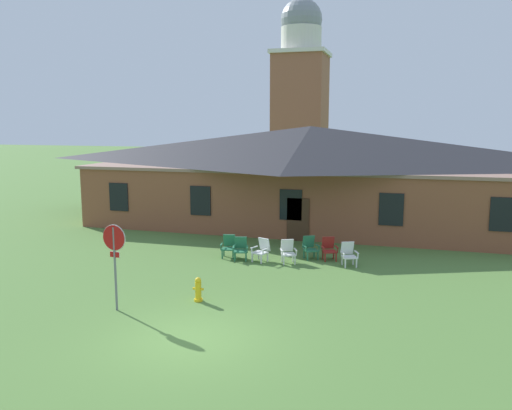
{
  "coord_description": "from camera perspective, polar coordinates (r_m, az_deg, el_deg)",
  "views": [
    {
      "loc": [
        5.34,
        -11.9,
        5.68
      ],
      "look_at": [
        -0.45,
        7.73,
        2.41
      ],
      "focal_mm": 36.17,
      "sensor_mm": 36.0,
      "label": 1
    }
  ],
  "objects": [
    {
      "name": "lawn_chair_far_side",
      "position": [
        21.82,
        8.06,
        -4.74
      ],
      "size": [
        0.78,
        0.83,
        0.96
      ],
      "color": "maroon",
      "rests_on": "ground"
    },
    {
      "name": "fire_hydrant",
      "position": [
        16.86,
        -6.41,
        -9.31
      ],
      "size": [
        0.36,
        0.28,
        0.79
      ],
      "color": "gold",
      "rests_on": "ground"
    },
    {
      "name": "ground_plane",
      "position": [
        14.22,
        -7.31,
        -14.53
      ],
      "size": [
        200.0,
        200.0,
        0.0
      ],
      "primitive_type": "plane",
      "color": "#517A38"
    },
    {
      "name": "lawn_chair_right_end",
      "position": [
        21.93,
        5.99,
        -4.63
      ],
      "size": [
        0.83,
        0.86,
        0.96
      ],
      "color": "#28704C",
      "rests_on": "ground"
    },
    {
      "name": "lawn_chair_by_porch",
      "position": [
        22.08,
        -3.03,
        -4.5
      ],
      "size": [
        0.72,
        0.76,
        0.96
      ],
      "color": "#28704C",
      "rests_on": "ground"
    },
    {
      "name": "brick_building",
      "position": [
        29.69,
        6.01,
        3.47
      ],
      "size": [
        24.46,
        10.4,
        5.49
      ],
      "color": "brown",
      "rests_on": "ground"
    },
    {
      "name": "dome_tower",
      "position": [
        50.63,
        4.94,
        11.93
      ],
      "size": [
        5.18,
        5.18,
        18.07
      ],
      "color": "#93563D",
      "rests_on": "ground"
    },
    {
      "name": "lawn_chair_near_door",
      "position": [
        21.64,
        -1.72,
        -4.77
      ],
      "size": [
        0.74,
        0.79,
        0.96
      ],
      "color": "#28704C",
      "rests_on": "ground"
    },
    {
      "name": "stop_sign",
      "position": [
        16.13,
        -15.39,
        -4.81
      ],
      "size": [
        0.8,
        0.12,
        2.68
      ],
      "color": "slate",
      "rests_on": "ground"
    },
    {
      "name": "lawn_chair_middle",
      "position": [
        21.2,
        3.55,
        -5.08
      ],
      "size": [
        0.79,
        0.83,
        0.96
      ],
      "color": "silver",
      "rests_on": "ground"
    },
    {
      "name": "lawn_chair_left_end",
      "position": [
        21.39,
        0.63,
        -4.93
      ],
      "size": [
        0.77,
        0.82,
        0.96
      ],
      "color": "white",
      "rests_on": "ground"
    },
    {
      "name": "lawn_chair_under_eave",
      "position": [
        21.06,
        10.19,
        -5.3
      ],
      "size": [
        0.79,
        0.84,
        0.96
      ],
      "color": "white",
      "rests_on": "ground"
    }
  ]
}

